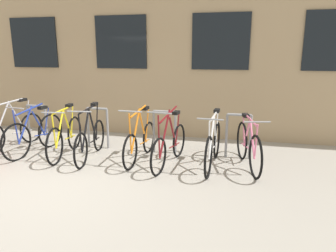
# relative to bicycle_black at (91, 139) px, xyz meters

# --- Properties ---
(ground_plane) EXTENTS (42.00, 42.00, 0.00)m
(ground_plane) POSITION_rel_bicycle_black_xyz_m (-0.06, -1.24, -0.38)
(ground_plane) COLOR #9E998E
(storefront_building) EXTENTS (28.00, 7.12, 6.53)m
(storefront_building) POSITION_rel_bicycle_black_xyz_m (-0.06, 5.50, 2.88)
(storefront_building) COLOR tan
(storefront_building) RESTS_ON ground
(bike_rack) EXTENTS (6.51, 0.05, 0.90)m
(bike_rack) POSITION_rel_bicycle_black_xyz_m (-0.16, 0.66, 0.14)
(bike_rack) COLOR gray
(bike_rack) RESTS_ON ground
(bicycle_black) EXTENTS (0.44, 1.74, 1.08)m
(bicycle_black) POSITION_rel_bicycle_black_xyz_m (0.00, 0.00, 0.00)
(bicycle_black) COLOR black
(bicycle_black) RESTS_ON ground
(bicycle_orange) EXTENTS (0.44, 1.69, 1.08)m
(bicycle_orange) POSITION_rel_bicycle_black_xyz_m (0.99, 0.12, -0.01)
(bicycle_orange) COLOR black
(bicycle_orange) RESTS_ON ground
(bicycle_maroon) EXTENTS (0.44, 1.73, 1.11)m
(bicycle_maroon) POSITION_rel_bicycle_black_xyz_m (1.61, -0.00, -0.00)
(bicycle_maroon) COLOR black
(bicycle_maroon) RESTS_ON ground
(bicycle_silver) EXTENTS (0.44, 1.78, 1.11)m
(bicycle_silver) POSITION_rel_bicycle_black_xyz_m (-1.96, 0.21, 0.01)
(bicycle_silver) COLOR black
(bicycle_silver) RESTS_ON ground
(bicycle_blue) EXTENTS (0.44, 1.71, 1.06)m
(bicycle_blue) POSITION_rel_bicycle_black_xyz_m (-1.28, 0.03, 0.02)
(bicycle_blue) COLOR black
(bicycle_blue) RESTS_ON ground
(bicycle_yellow) EXTENTS (0.44, 1.71, 1.03)m
(bicycle_yellow) POSITION_rel_bicycle_black_xyz_m (-0.56, 0.02, 0.01)
(bicycle_yellow) COLOR black
(bicycle_yellow) RESTS_ON ground
(bicycle_pink) EXTENTS (0.54, 1.69, 0.98)m
(bicycle_pink) POSITION_rel_bicycle_black_xyz_m (3.03, 0.20, 0.01)
(bicycle_pink) COLOR black
(bicycle_pink) RESTS_ON ground
(bicycle_white) EXTENTS (0.44, 1.81, 1.03)m
(bicycle_white) POSITION_rel_bicycle_black_xyz_m (2.40, 0.09, 0.01)
(bicycle_white) COLOR black
(bicycle_white) RESTS_ON ground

